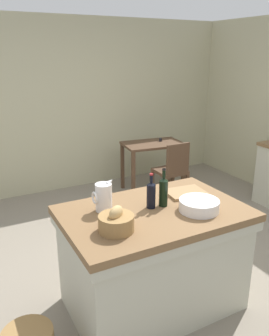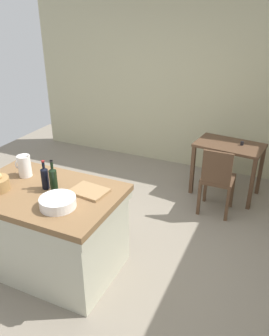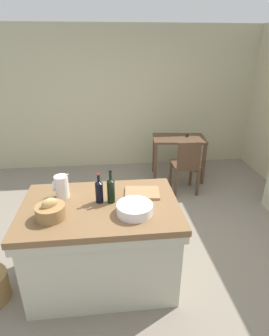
{
  "view_description": "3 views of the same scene",
  "coord_description": "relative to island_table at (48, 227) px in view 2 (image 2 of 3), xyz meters",
  "views": [
    {
      "loc": [
        -1.73,
        -2.61,
        2.08
      ],
      "look_at": [
        0.01,
        0.67,
        0.84
      ],
      "focal_mm": 37.13,
      "sensor_mm": 36.0,
      "label": 1
    },
    {
      "loc": [
        1.52,
        -2.63,
        2.47
      ],
      "look_at": [
        0.11,
        0.47,
        0.83
      ],
      "focal_mm": 35.94,
      "sensor_mm": 36.0,
      "label": 2
    },
    {
      "loc": [
        -0.33,
        -2.65,
        2.23
      ],
      "look_at": [
        0.01,
        0.45,
        0.84
      ],
      "focal_mm": 29.21,
      "sensor_mm": 36.0,
      "label": 3
    }
  ],
  "objects": [
    {
      "name": "wine_bottle_amber",
      "position": [
        -0.0,
        0.05,
        0.53
      ],
      "size": [
        0.07,
        0.07,
        0.29
      ],
      "color": "black",
      "rests_on": "island_table"
    },
    {
      "name": "wooden_chair",
      "position": [
        1.33,
        1.7,
        0.02
      ],
      "size": [
        0.4,
        0.4,
        0.92
      ],
      "color": "#513826",
      "rests_on": "ground"
    },
    {
      "name": "ground_plane",
      "position": [
        0.41,
        0.47,
        -0.48
      ],
      "size": [
        6.76,
        6.76,
        0.0
      ],
      "primitive_type": "plane",
      "color": "gray"
    },
    {
      "name": "pitcher",
      "position": [
        -0.36,
        0.18,
        0.53
      ],
      "size": [
        0.17,
        0.13,
        0.27
      ],
      "color": "white",
      "rests_on": "island_table"
    },
    {
      "name": "island_table",
      "position": [
        0.0,
        0.0,
        0.0
      ],
      "size": [
        1.46,
        0.95,
        0.9
      ],
      "color": "brown",
      "rests_on": "ground"
    },
    {
      "name": "wine_bottle_dark",
      "position": [
        0.11,
        0.04,
        0.54
      ],
      "size": [
        0.07,
        0.07,
        0.32
      ],
      "color": "black",
      "rests_on": "island_table"
    },
    {
      "name": "wash_bowl",
      "position": [
        0.3,
        -0.18,
        0.46
      ],
      "size": [
        0.32,
        0.32,
        0.09
      ],
      "primitive_type": "cylinder",
      "color": "white",
      "rests_on": "island_table"
    },
    {
      "name": "cutting_board",
      "position": [
        0.41,
        0.16,
        0.42
      ],
      "size": [
        0.36,
        0.28,
        0.02
      ],
      "primitive_type": "cube",
      "rotation": [
        0.0,
        0.0,
        -0.11
      ],
      "color": "#99754C",
      "rests_on": "island_table"
    },
    {
      "name": "writing_desk",
      "position": [
        1.35,
        2.28,
        0.16
      ],
      "size": [
        0.96,
        0.67,
        0.82
      ],
      "color": "#513826",
      "rests_on": "ground"
    },
    {
      "name": "wall_back",
      "position": [
        0.41,
        3.07,
        0.82
      ],
      "size": [
        5.32,
        0.12,
        2.6
      ],
      "primitive_type": "cube",
      "color": "#B7B28E",
      "rests_on": "ground"
    }
  ]
}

